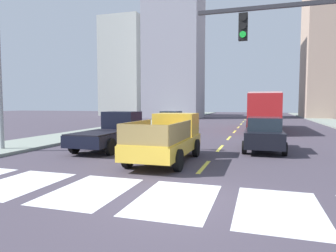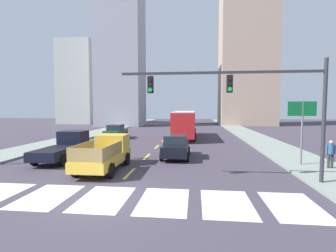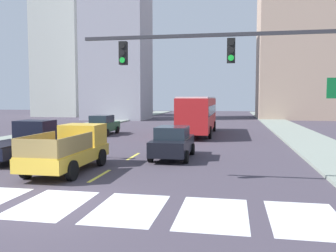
{
  "view_description": "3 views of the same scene",
  "coord_description": "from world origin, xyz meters",
  "px_view_note": "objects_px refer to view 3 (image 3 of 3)",
  "views": [
    {
      "loc": [
        1.96,
        -7.07,
        2.4
      ],
      "look_at": [
        -2.91,
        8.84,
        1.16
      ],
      "focal_mm": 31.69,
      "sensor_mm": 36.0,
      "label": 1
    },
    {
      "loc": [
        3.68,
        -9.61,
        3.66
      ],
      "look_at": [
        1.25,
        12.46,
        2.11
      ],
      "focal_mm": 26.81,
      "sensor_mm": 36.0,
      "label": 2
    },
    {
      "loc": [
        5.42,
        -9.73,
        3.21
      ],
      "look_at": [
        0.41,
        17.32,
        1.05
      ],
      "focal_mm": 37.94,
      "sensor_mm": 36.0,
      "label": 3
    }
  ],
  "objects_px": {
    "pickup_dark": "(23,141)",
    "sedan_near_right": "(173,142)",
    "pickup_stakebed": "(71,149)",
    "sedan_far": "(102,125)",
    "city_bus": "(198,113)",
    "traffic_signal_gantry": "(266,68)"
  },
  "relations": [
    {
      "from": "city_bus",
      "to": "traffic_signal_gantry",
      "type": "distance_m",
      "value": 19.05
    },
    {
      "from": "pickup_stakebed",
      "to": "traffic_signal_gantry",
      "type": "xyz_separation_m",
      "value": [
        8.22,
        -2.12,
        3.29
      ]
    },
    {
      "from": "pickup_dark",
      "to": "traffic_signal_gantry",
      "type": "distance_m",
      "value": 13.31
    },
    {
      "from": "pickup_stakebed",
      "to": "pickup_dark",
      "type": "relative_size",
      "value": 1.0
    },
    {
      "from": "city_bus",
      "to": "sedan_far",
      "type": "distance_m",
      "value": 8.51
    },
    {
      "from": "sedan_far",
      "to": "pickup_dark",
      "type": "bearing_deg",
      "value": -88.23
    },
    {
      "from": "pickup_stakebed",
      "to": "sedan_near_right",
      "type": "distance_m",
      "value": 5.5
    },
    {
      "from": "traffic_signal_gantry",
      "to": "pickup_stakebed",
      "type": "bearing_deg",
      "value": 165.52
    },
    {
      "from": "pickup_stakebed",
      "to": "sedan_near_right",
      "type": "xyz_separation_m",
      "value": [
        3.96,
        3.82,
        -0.08
      ]
    },
    {
      "from": "sedan_far",
      "to": "city_bus",
      "type": "bearing_deg",
      "value": 10.25
    },
    {
      "from": "city_bus",
      "to": "traffic_signal_gantry",
      "type": "relative_size",
      "value": 1.1
    },
    {
      "from": "pickup_stakebed",
      "to": "pickup_dark",
      "type": "distance_m",
      "value": 4.53
    },
    {
      "from": "sedan_far",
      "to": "traffic_signal_gantry",
      "type": "bearing_deg",
      "value": -53.58
    },
    {
      "from": "pickup_dark",
      "to": "city_bus",
      "type": "height_order",
      "value": "city_bus"
    },
    {
      "from": "pickup_dark",
      "to": "city_bus",
      "type": "bearing_deg",
      "value": 57.49
    },
    {
      "from": "pickup_dark",
      "to": "sedan_near_right",
      "type": "height_order",
      "value": "pickup_dark"
    },
    {
      "from": "pickup_stakebed",
      "to": "sedan_far",
      "type": "height_order",
      "value": "pickup_stakebed"
    },
    {
      "from": "sedan_far",
      "to": "sedan_near_right",
      "type": "xyz_separation_m",
      "value": [
        8.18,
        -11.04,
        0.0
      ]
    },
    {
      "from": "pickup_dark",
      "to": "pickup_stakebed",
      "type": "bearing_deg",
      "value": -33.85
    },
    {
      "from": "pickup_dark",
      "to": "traffic_signal_gantry",
      "type": "relative_size",
      "value": 0.53
    },
    {
      "from": "pickup_stakebed",
      "to": "pickup_dark",
      "type": "height_order",
      "value": "same"
    },
    {
      "from": "pickup_dark",
      "to": "sedan_near_right",
      "type": "distance_m",
      "value": 7.98
    }
  ]
}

